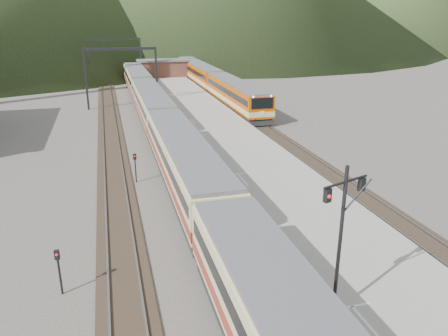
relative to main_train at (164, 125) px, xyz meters
name	(u,v)px	position (x,y,z in m)	size (l,w,h in m)	color
track_main	(158,133)	(0.00, 5.20, -2.07)	(2.60, 200.00, 0.23)	black
track_far	(111,136)	(-5.00, 5.20, -2.07)	(2.60, 200.00, 0.23)	black
track_second	(260,126)	(11.50, 5.20, -2.07)	(2.60, 200.00, 0.23)	black
platform	(214,130)	(5.60, 3.20, -1.64)	(8.00, 100.00, 1.00)	gray
gantry_near	(121,66)	(-2.85, 20.20, 3.45)	(9.55, 0.25, 8.00)	black
gantry_far	(115,51)	(-2.85, 45.20, 3.45)	(9.55, 0.25, 8.00)	black
station_shed	(163,68)	(5.60, 43.20, 0.43)	(9.40, 4.40, 3.10)	#553227
main_train	(164,125)	(0.00, 0.00, 0.00)	(3.13, 85.60, 3.82)	#CBBF85
second_train	(202,74)	(11.50, 35.93, -0.04)	(3.06, 62.72, 3.73)	#B84700
signal_mast	(341,227)	(2.84, -27.79, 2.65)	(2.10, 0.86, 6.17)	black
short_signal_b	(135,164)	(-3.40, -8.73, -0.67)	(0.27, 0.23, 2.27)	black
short_signal_c	(59,266)	(-7.77, -22.16, -0.67)	(0.23, 0.17, 2.27)	black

